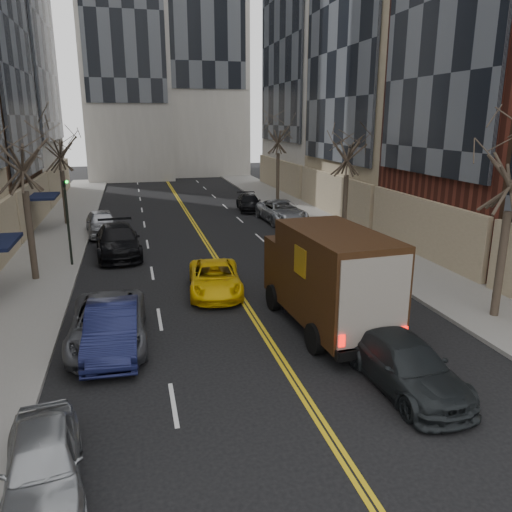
{
  "coord_description": "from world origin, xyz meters",
  "views": [
    {
      "loc": [
        -4.21,
        -3.88,
        7.33
      ],
      "look_at": [
        0.28,
        14.1,
        2.2
      ],
      "focal_mm": 35.0,
      "sensor_mm": 36.0,
      "label": 1
    }
  ],
  "objects_px": {
    "ups_truck": "(327,278)",
    "observer_sedan": "(406,365)",
    "taxi": "(215,278)",
    "pedestrian": "(284,291)"
  },
  "relations": [
    {
      "from": "ups_truck",
      "to": "observer_sedan",
      "type": "relative_size",
      "value": 1.43
    },
    {
      "from": "ups_truck",
      "to": "taxi",
      "type": "distance_m",
      "value": 5.82
    },
    {
      "from": "taxi",
      "to": "pedestrian",
      "type": "height_order",
      "value": "pedestrian"
    },
    {
      "from": "ups_truck",
      "to": "pedestrian",
      "type": "bearing_deg",
      "value": 114.53
    },
    {
      "from": "ups_truck",
      "to": "taxi",
      "type": "bearing_deg",
      "value": 121.69
    },
    {
      "from": "taxi",
      "to": "pedestrian",
      "type": "relative_size",
      "value": 2.87
    },
    {
      "from": "taxi",
      "to": "pedestrian",
      "type": "bearing_deg",
      "value": -44.28
    },
    {
      "from": "pedestrian",
      "to": "observer_sedan",
      "type": "bearing_deg",
      "value": -172.36
    },
    {
      "from": "observer_sedan",
      "to": "taxi",
      "type": "distance_m",
      "value": 9.91
    },
    {
      "from": "observer_sedan",
      "to": "taxi",
      "type": "height_order",
      "value": "observer_sedan"
    }
  ]
}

